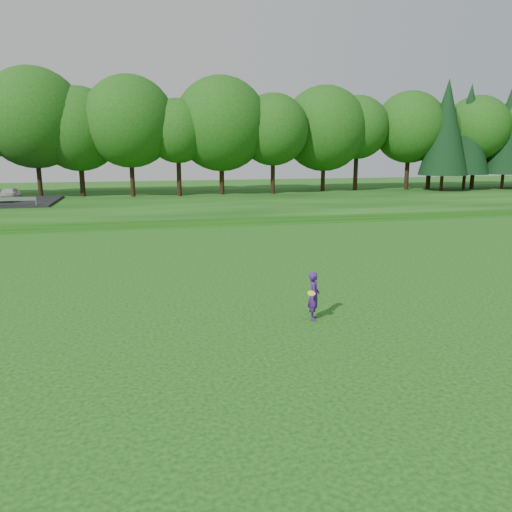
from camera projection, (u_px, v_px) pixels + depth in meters
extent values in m
plane|color=#123D0B|center=(284.00, 314.00, 16.76)|extent=(140.00, 140.00, 0.00)
cube|color=#123D0B|center=(188.00, 201.00, 49.07)|extent=(130.00, 30.00, 0.60)
cube|color=gray|center=(207.00, 225.00, 35.80)|extent=(130.00, 1.60, 0.04)
imported|color=silver|center=(9.00, 194.00, 44.40)|extent=(1.42, 3.52, 1.20)
imported|color=#401971|center=(314.00, 296.00, 16.05)|extent=(0.54, 0.67, 1.58)
cylinder|color=#F3FF28|center=(311.00, 293.00, 15.50)|extent=(0.25, 0.24, 0.11)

